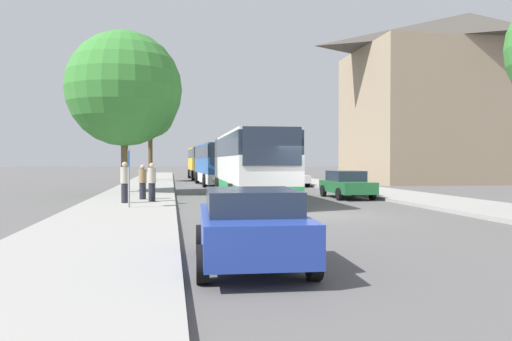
% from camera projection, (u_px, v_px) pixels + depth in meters
% --- Properties ---
extents(ground_plane, '(300.00, 300.00, 0.00)m').
position_uv_depth(ground_plane, '(318.00, 215.00, 17.80)').
color(ground_plane, '#565454').
rests_on(ground_plane, ground).
extents(sidewalk_left, '(4.00, 120.00, 0.15)m').
position_uv_depth(sidewalk_left, '(116.00, 217.00, 16.63)').
color(sidewalk_left, gray).
rests_on(sidewalk_left, ground_plane).
extents(sidewalk_right, '(4.00, 120.00, 0.15)m').
position_uv_depth(sidewalk_right, '(495.00, 210.00, 18.97)').
color(sidewalk_right, gray).
rests_on(sidewalk_right, ground_plane).
extents(building_right_background, '(20.58, 11.80, 15.31)m').
position_uv_depth(building_right_background, '(469.00, 98.00, 45.13)').
color(building_right_background, gray).
rests_on(building_right_background, ground_plane).
extents(bus_front, '(2.87, 12.06, 3.23)m').
position_uv_depth(bus_front, '(249.00, 165.00, 24.32)').
color(bus_front, '#238942').
rests_on(bus_front, ground_plane).
extents(bus_middle, '(3.08, 10.66, 3.23)m').
position_uv_depth(bus_middle, '(216.00, 163.00, 39.56)').
color(bus_middle, silver).
rests_on(bus_middle, ground_plane).
extents(bus_rear, '(3.00, 10.91, 3.31)m').
position_uv_depth(bus_rear, '(203.00, 162.00, 52.37)').
color(bus_rear, '#2D2D2D').
rests_on(bus_rear, ground_plane).
extents(parked_car_left_curb, '(2.14, 4.04, 1.43)m').
position_uv_depth(parked_car_left_curb, '(251.00, 225.00, 9.15)').
color(parked_car_left_curb, '#233D9E').
rests_on(parked_car_left_curb, ground_plane).
extents(parked_car_right_near, '(1.95, 4.34, 1.42)m').
position_uv_depth(parked_car_right_near, '(346.00, 184.00, 25.86)').
color(parked_car_right_near, '#236B38').
rests_on(parked_car_right_near, ground_plane).
extents(parked_car_right_far, '(2.31, 4.70, 1.45)m').
position_uv_depth(parked_car_right_far, '(289.00, 176.00, 37.91)').
color(parked_car_right_far, silver).
rests_on(parked_car_right_far, ground_plane).
extents(bus_stop_sign, '(0.08, 0.45, 2.22)m').
position_uv_depth(bus_stop_sign, '(129.00, 171.00, 19.13)').
color(bus_stop_sign, gray).
rests_on(bus_stop_sign, sidewalk_left).
extents(pedestrian_waiting_near, '(0.36, 0.36, 1.75)m').
position_uv_depth(pedestrian_waiting_near, '(125.00, 182.00, 21.17)').
color(pedestrian_waiting_near, '#23232D').
rests_on(pedestrian_waiting_near, sidewalk_left).
extents(pedestrian_waiting_far, '(0.36, 0.36, 1.70)m').
position_uv_depth(pedestrian_waiting_far, '(152.00, 182.00, 22.04)').
color(pedestrian_waiting_far, '#23232D').
rests_on(pedestrian_waiting_far, sidewalk_left).
extents(pedestrian_walking_back, '(0.36, 0.36, 1.61)m').
position_uv_depth(pedestrian_walking_back, '(143.00, 182.00, 23.16)').
color(pedestrian_walking_back, '#23232D').
rests_on(pedestrian_walking_back, sidewalk_left).
extents(tree_left_near, '(4.44, 4.44, 8.36)m').
position_uv_depth(tree_left_near, '(150.00, 114.00, 46.03)').
color(tree_left_near, '#513D23').
rests_on(tree_left_near, sidewalk_left).
extents(tree_left_far, '(6.62, 6.62, 9.26)m').
position_uv_depth(tree_left_far, '(124.00, 89.00, 28.75)').
color(tree_left_far, brown).
rests_on(tree_left_far, sidewalk_left).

